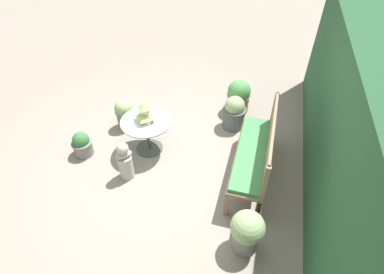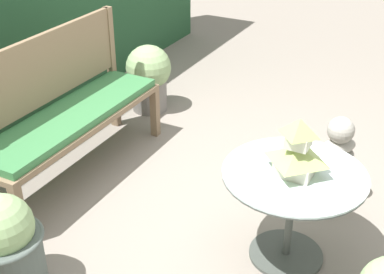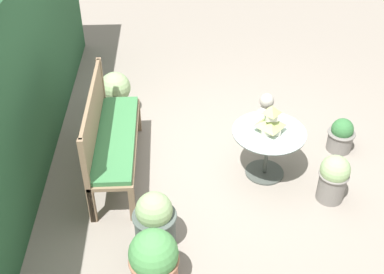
% 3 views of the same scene
% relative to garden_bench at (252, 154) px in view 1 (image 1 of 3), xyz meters
% --- Properties ---
extents(ground, '(30.00, 30.00, 0.00)m').
position_rel_garden_bench_xyz_m(ground, '(0.10, -1.09, -0.44)').
color(ground, gray).
extents(foliage_hedge_back, '(6.40, 0.73, 2.09)m').
position_rel_garden_bench_xyz_m(foliage_hedge_back, '(0.10, 1.18, 0.61)').
color(foliage_hedge_back, '#234C2D').
rests_on(foliage_hedge_back, ground).
extents(garden_bench, '(1.62, 0.46, 0.51)m').
position_rel_garden_bench_xyz_m(garden_bench, '(0.00, 0.00, 0.00)').
color(garden_bench, '#7F664C').
rests_on(garden_bench, ground).
extents(bench_backrest, '(1.62, 0.06, 1.03)m').
position_rel_garden_bench_xyz_m(bench_backrest, '(0.00, 0.21, 0.30)').
color(bench_backrest, '#7F664C').
rests_on(bench_backrest, ground).
extents(patio_table, '(0.80, 0.80, 0.59)m').
position_rel_garden_bench_xyz_m(patio_table, '(-0.14, -1.66, 0.03)').
color(patio_table, '#424742').
rests_on(patio_table, ground).
extents(pagoda_birdhouse, '(0.27, 0.27, 0.33)m').
position_rel_garden_bench_xyz_m(pagoda_birdhouse, '(-0.14, -1.66, 0.29)').
color(pagoda_birdhouse, beige).
rests_on(pagoda_birdhouse, patio_table).
extents(garden_bust, '(0.28, 0.27, 0.65)m').
position_rel_garden_bench_xyz_m(garden_bust, '(0.51, -1.75, -0.13)').
color(garden_bust, '#A39E93').
rests_on(garden_bust, ground).
extents(potted_plant_table_far, '(0.42, 0.42, 0.62)m').
position_rel_garden_bench_xyz_m(potted_plant_table_far, '(-1.11, -0.43, -0.14)').
color(potted_plant_table_far, '#4C5651').
rests_on(potted_plant_table_far, ground).
extents(potted_plant_hedge_corner, '(0.33, 0.33, 0.43)m').
position_rel_garden_bench_xyz_m(potted_plant_hedge_corner, '(0.26, -2.64, -0.23)').
color(potted_plant_hedge_corner, slate).
rests_on(potted_plant_hedge_corner, ground).
extents(potted_plant_patio_mid, '(0.40, 0.40, 0.61)m').
position_rel_garden_bench_xyz_m(potted_plant_patio_mid, '(1.18, 0.10, -0.11)').
color(potted_plant_patio_mid, slate).
rests_on(potted_plant_patio_mid, ground).
extents(potted_plant_path_edge, '(0.32, 0.32, 0.55)m').
position_rel_garden_bench_xyz_m(potted_plant_path_edge, '(-0.58, -2.29, -0.15)').
color(potted_plant_path_edge, slate).
rests_on(potted_plant_path_edge, ground).
extents(potted_plant_bench_left, '(0.44, 0.44, 0.65)m').
position_rel_garden_bench_xyz_m(potted_plant_bench_left, '(-1.61, -0.43, -0.11)').
color(potted_plant_bench_left, '#9E664C').
rests_on(potted_plant_bench_left, ground).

